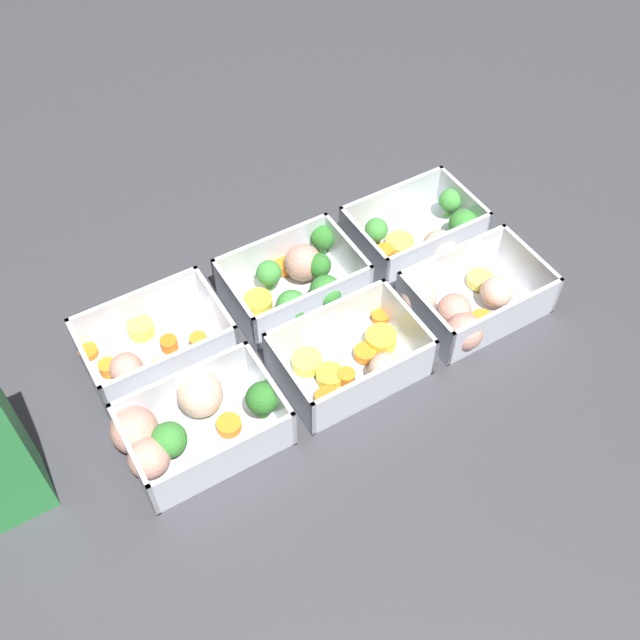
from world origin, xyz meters
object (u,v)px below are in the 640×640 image
object	(u,v)px
container_near_left	(185,425)
container_near_right	(465,303)
container_far_right	(422,233)
container_near_center	(354,360)
container_far_center	(299,279)
container_far_left	(151,348)

from	to	relation	value
container_near_left	container_near_right	bearing A→B (deg)	-2.29
container_near_left	container_far_right	size ratio (longest dim) A/B	1.07
container_near_left	container_near_center	xyz separation A→B (m)	(0.20, -0.02, -0.01)
container_far_right	container_near_right	bearing A→B (deg)	-101.67
container_far_center	container_near_left	bearing A→B (deg)	-149.95
container_far_center	container_near_center	bearing A→B (deg)	-92.09
container_far_left	container_far_center	bearing A→B (deg)	0.48
container_near_right	container_far_right	xyz separation A→B (m)	(0.03, 0.12, -0.00)
container_near_left	container_near_center	bearing A→B (deg)	-4.35
container_near_center	container_far_center	world-z (taller)	same
container_near_center	container_far_center	bearing A→B (deg)	87.91
container_near_left	container_far_left	size ratio (longest dim) A/B	1.06
container_near_center	container_near_right	bearing A→B (deg)	0.36
container_near_left	container_far_center	world-z (taller)	same
container_near_center	container_near_right	world-z (taller)	same
container_near_left	container_far_right	distance (m)	0.40
container_near_left	container_near_center	world-z (taller)	same
container_near_right	container_far_center	distance (m)	0.20
container_far_left	container_far_right	distance (m)	0.38
container_near_left	container_far_right	bearing A→B (deg)	15.99
container_near_right	container_far_left	bearing A→B (deg)	159.35
container_near_left	container_far_left	distance (m)	0.12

